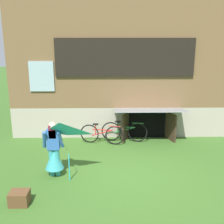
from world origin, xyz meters
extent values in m
plane|color=#386023|center=(0.00, 0.00, 0.00)|extent=(60.00, 60.00, 0.00)
cube|color=#ADA393|center=(0.00, 5.27, 0.59)|extent=(8.63, 4.54, 1.18)
cube|color=brown|center=(0.00, 5.27, 3.21)|extent=(8.63, 4.54, 4.05)
cube|color=black|center=(0.00, 2.96, 3.07)|extent=(5.05, 0.08, 1.38)
cube|color=#9EB7C6|center=(0.00, 2.98, 3.07)|extent=(4.89, 0.04, 1.26)
cube|color=#9EB7C6|center=(-3.04, 2.97, 2.40)|extent=(0.90, 0.06, 1.10)
cube|color=black|center=(0.88, 2.98, 0.53)|extent=(1.40, 0.03, 1.05)
cube|color=#3D2B1E|center=(0.03, 2.70, 0.53)|extent=(0.30, 0.68, 1.05)
cube|color=#3D2B1E|center=(1.73, 2.70, 0.53)|extent=(0.29, 0.68, 1.05)
cube|color=gray|center=(0.88, 2.45, 1.23)|extent=(2.56, 1.09, 0.18)
cylinder|color=teal|center=(-2.21, -0.07, 0.40)|extent=(0.14, 0.14, 0.80)
cylinder|color=teal|center=(-2.05, -0.07, 0.40)|extent=(0.14, 0.14, 0.80)
cone|color=teal|center=(-2.13, -0.07, 0.52)|extent=(0.52, 0.52, 0.60)
cube|color=#3366B7|center=(-2.13, -0.07, 1.08)|extent=(0.34, 0.20, 0.57)
cylinder|color=#3366B7|center=(-2.35, -0.17, 1.11)|extent=(0.17, 0.32, 0.53)
cylinder|color=#3366B7|center=(-1.91, -0.17, 1.11)|extent=(0.17, 0.32, 0.53)
cube|color=maroon|center=(-2.13, -0.13, 1.32)|extent=(0.20, 0.08, 0.36)
sphere|color=#D8AD8E|center=(-2.13, -0.07, 1.47)|extent=(0.22, 0.22, 0.22)
pyramid|color=#2DB2CC|center=(-1.84, -0.67, 1.30)|extent=(1.10, 0.91, 0.59)
cylinder|color=beige|center=(-1.78, -0.32, 0.98)|extent=(0.01, 0.69, 0.51)
cylinder|color=#2DB2CC|center=(-1.68, -0.37, 0.39)|extent=(0.03, 0.03, 0.77)
torus|color=black|center=(0.47, 2.52, 0.36)|extent=(0.73, 0.15, 0.73)
torus|color=black|center=(-0.51, 2.66, 0.36)|extent=(0.73, 0.15, 0.73)
cylinder|color=#287A3D|center=(-0.02, 2.59, 0.55)|extent=(0.74, 0.14, 0.04)
cylinder|color=#287A3D|center=(-0.02, 2.59, 0.43)|extent=(0.81, 0.15, 0.29)
cylinder|color=#287A3D|center=(-0.26, 2.62, 0.55)|extent=(0.04, 0.04, 0.41)
cube|color=black|center=(-0.26, 2.62, 0.76)|extent=(0.20, 0.08, 0.05)
cylinder|color=#287A3D|center=(0.47, 2.52, 0.72)|extent=(0.44, 0.09, 0.03)
torus|color=black|center=(-0.38, 2.25, 0.35)|extent=(0.69, 0.20, 0.70)
torus|color=black|center=(-1.31, 2.46, 0.35)|extent=(0.69, 0.20, 0.70)
cylinder|color=red|center=(-0.84, 2.36, 0.53)|extent=(0.70, 0.19, 0.04)
cylinder|color=red|center=(-0.84, 2.36, 0.41)|extent=(0.77, 0.21, 0.28)
cylinder|color=red|center=(-1.07, 2.41, 0.53)|extent=(0.04, 0.04, 0.39)
cube|color=black|center=(-1.07, 2.41, 0.72)|extent=(0.20, 0.08, 0.05)
cylinder|color=red|center=(-0.38, 2.25, 0.69)|extent=(0.44, 0.12, 0.03)
cube|color=brown|center=(-2.71, -1.48, 0.16)|extent=(0.44, 0.38, 0.32)
camera|label=1|loc=(-0.65, -7.30, 3.79)|focal=44.94mm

